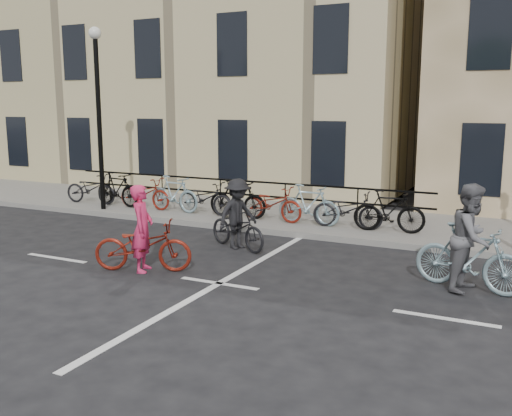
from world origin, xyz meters
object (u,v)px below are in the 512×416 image
at_px(lamp_post, 98,96).
at_px(cyclist_grey, 471,248).
at_px(cyclist_pink, 143,241).
at_px(cyclist_dark, 238,221).

height_order(lamp_post, cyclist_grey, lamp_post).
bearing_deg(cyclist_pink, cyclist_grey, -97.27).
height_order(cyclist_pink, cyclist_dark, cyclist_pink).
bearing_deg(lamp_post, cyclist_dark, -19.04).
distance_m(lamp_post, cyclist_dark, 6.56).
relative_size(cyclist_pink, cyclist_grey, 1.00).
xyz_separation_m(cyclist_pink, cyclist_dark, (0.84, 2.40, 0.04)).
bearing_deg(cyclist_grey, cyclist_pink, 117.68).
height_order(lamp_post, cyclist_pink, lamp_post).
xyz_separation_m(cyclist_pink, cyclist_grey, (5.91, 1.56, 0.18)).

